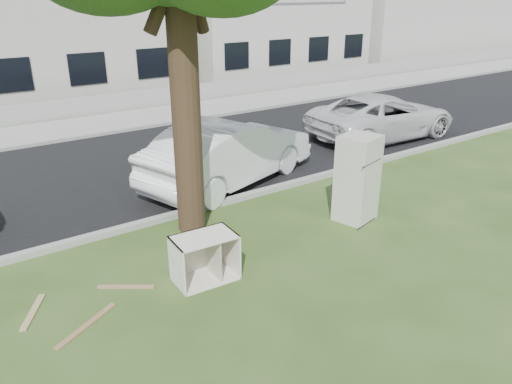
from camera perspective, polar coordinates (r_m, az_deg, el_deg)
ground at (r=8.98m, az=0.47°, el=-7.67°), size 120.00×120.00×0.00m
road at (r=13.88m, az=-14.04°, el=2.76°), size 120.00×7.00×0.01m
kerb_near at (r=10.85m, az=-7.05°, el=-2.31°), size 120.00×0.18×0.12m
kerb_far at (r=17.12m, az=-18.48°, el=5.93°), size 120.00×0.18×0.12m
sidewalk at (r=18.47m, az=-19.85°, el=6.91°), size 120.00×2.80×0.01m
low_wall at (r=19.91m, az=-21.29°, el=8.78°), size 120.00×0.15×0.70m
townhouse_center at (r=24.28m, az=-25.60°, el=18.45°), size 11.22×8.16×7.44m
townhouse_right at (r=29.02m, az=-0.24°, el=20.18°), size 10.20×8.16×6.84m
filler_right at (r=39.06m, az=17.50°, el=19.44°), size 16.00×9.00×6.40m
fridge at (r=10.34m, az=11.49°, el=1.52°), size 0.89×0.85×1.80m
cabinet at (r=8.26m, az=-5.89°, el=-7.52°), size 1.06×0.69×0.80m
plank_a at (r=7.78m, az=-18.79°, el=-14.21°), size 1.05×0.65×0.02m
plank_b at (r=8.47m, az=-14.62°, el=-10.43°), size 0.80×0.60×0.02m
plank_c at (r=8.34m, az=-24.14°, el=-12.39°), size 0.54×0.83×0.02m
car_center at (r=12.18m, az=-3.03°, el=4.60°), size 5.11×3.05×1.59m
car_right at (r=16.55m, az=14.27°, el=8.38°), size 5.15×2.55×1.40m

